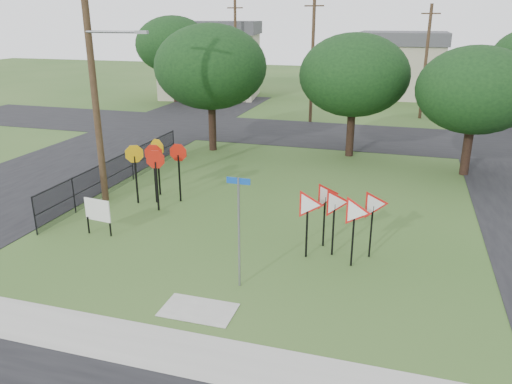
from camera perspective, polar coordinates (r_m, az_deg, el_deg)
ground at (r=15.93m, az=-3.19°, el=-8.88°), size 140.00×140.00×0.00m
sidewalk at (r=12.68m, az=-9.92°, el=-17.35°), size 30.00×1.60×0.02m
planting_strip at (r=11.86m, az=-12.64°, el=-20.55°), size 30.00×0.80×0.02m
street_left at (r=29.63m, az=-18.71°, el=3.60°), size 8.00×50.00×0.02m
street_far at (r=34.36m, az=8.23°, el=6.50°), size 60.00×8.00×0.02m
curb_pad at (r=14.01m, az=-6.59°, el=-13.25°), size 2.00×1.20×0.02m
street_name_sign at (r=14.22m, az=-1.96°, el=-3.96°), size 0.69×0.07×3.36m
stop_sign_cluster at (r=21.33m, az=-11.34°, el=3.65°), size 2.40×2.01×2.57m
yield_sign_cluster at (r=16.30m, az=9.43°, el=-1.67°), size 3.01×1.64×2.39m
info_board at (r=18.87m, az=-17.66°, el=-2.10°), size 1.10×0.18×1.38m
utility_pole_main at (r=21.54m, az=-18.01°, el=12.25°), size 3.55×0.33×10.00m
far_pole_a at (r=37.92m, az=6.46°, el=14.79°), size 1.40×0.24×9.00m
far_pole_b at (r=41.31m, az=18.82°, el=13.93°), size 1.40×0.24×8.50m
far_pole_c at (r=45.76m, az=-2.35°, el=15.65°), size 1.40×0.24×9.00m
fence_run at (r=24.05m, az=-15.33°, el=2.35°), size 0.05×11.55×1.50m
house_left at (r=50.96m, az=-5.23°, el=14.89°), size 10.58×8.88×7.20m
house_mid at (r=53.36m, az=16.23°, el=13.89°), size 8.40×8.40×6.20m
tree_near_left at (r=29.39m, az=-5.21°, el=14.04°), size 6.40×6.40×7.27m
tree_near_mid at (r=28.48m, az=11.14°, el=12.96°), size 6.00×6.00×6.80m
tree_near_right at (r=26.56m, az=23.79°, el=10.60°), size 5.60×5.60×6.33m
tree_far_left at (r=48.01m, az=-9.43°, el=16.27°), size 6.80×6.80×7.73m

